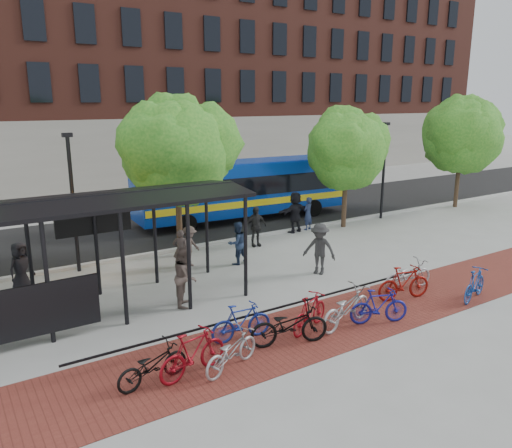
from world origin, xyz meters
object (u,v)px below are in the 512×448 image
tree_b (178,147)px  pedestrian_1 (180,250)px  bike_1 (193,353)px  pedestrian_5 (295,212)px  bike_4 (289,325)px  pedestrian_2 (237,243)px  tree_c (347,146)px  bike_5 (310,312)px  pedestrian_9 (319,249)px  bike_10 (408,275)px  bike_6 (346,307)px  bike_11 (475,284)px  pedestrian_8 (186,276)px  bike_3 (241,322)px  bike_9 (404,283)px  pedestrian_4 (255,226)px  bike_2 (231,351)px  lamp_post_right (384,168)px  pedestrian_0 (21,269)px  tree_d (463,131)px  pedestrian_7 (308,214)px  lamp_post_left (73,199)px  bike_0 (152,365)px  bike_7 (379,306)px  pedestrian_3 (189,246)px  bus (243,186)px  bus_shelter (65,218)px

tree_b → pedestrian_1: 4.11m
bike_1 → pedestrian_5: bearing=-59.1°
bike_4 → pedestrian_2: 6.84m
tree_c → pedestrian_2: bearing=-163.6°
bike_5 → pedestrian_9: pedestrian_9 is taller
bike_10 → bike_6: bearing=111.5°
bike_1 → bike_6: 4.79m
bike_11 → pedestrian_9: size_ratio=0.92×
pedestrian_8 → bike_3: bearing=-143.5°
bike_5 → bike_9: size_ratio=0.94×
pedestrian_2 → pedestrian_4: pedestrian_4 is taller
bike_2 → bike_9: size_ratio=0.96×
pedestrian_5 → lamp_post_right: bearing=168.5°
tree_c → bike_2: tree_c is taller
pedestrian_0 → pedestrian_4: 9.50m
bike_5 → pedestrian_4: (3.21, 7.78, 0.36)m
tree_d → pedestrian_7: tree_d is taller
lamp_post_left → bike_0: size_ratio=2.92×
bike_5 → bike_7: (1.95, -0.72, -0.01)m
bike_0 → pedestrian_1: pedestrian_1 is taller
bike_0 → lamp_post_right: bearing=-71.3°
bike_5 → pedestrian_0: (-6.28, 7.22, 0.36)m
pedestrian_3 → pedestrian_8: (-1.71, -3.34, 0.14)m
pedestrian_8 → bike_1: bearing=-170.7°
pedestrian_5 → pedestrian_8: (-8.25, -5.28, -0.05)m
tree_b → lamp_post_right: 12.03m
pedestrian_3 → pedestrian_7: pedestrian_7 is taller
bike_5 → pedestrian_0: size_ratio=0.99×
lamp_post_left → pedestrian_3: bearing=-25.2°
tree_c → pedestrian_9: bearing=-139.6°
pedestrian_2 → lamp_post_left: bearing=-31.3°
pedestrian_3 → pedestrian_4: pedestrian_4 is taller
pedestrian_7 → lamp_post_right: bearing=158.7°
tree_d → bike_1: bearing=-158.1°
bike_2 → pedestrian_9: bearing=-76.3°
bus → bike_11: bus is taller
pedestrian_4 → tree_c: bearing=12.6°
pedestrian_8 → pedestrian_7: bearing=-27.5°
pedestrian_3 → bike_10: bearing=-75.5°
tree_c → bike_3: size_ratio=3.43×
pedestrian_0 → pedestrian_9: 10.22m
bus_shelter → pedestrian_0: size_ratio=5.96×
tree_d → pedestrian_8: bearing=-166.4°
tree_b → bike_1: 10.25m
bike_0 → pedestrian_7: 14.67m
bike_2 → bike_5: bearing=-97.9°
pedestrian_0 → pedestrian_9: pedestrian_9 is taller
bike_0 → pedestrian_9: size_ratio=0.92×
lamp_post_right → pedestrian_5: (-5.72, 0.18, -1.76)m
pedestrian_0 → pedestrian_8: pedestrian_8 is taller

